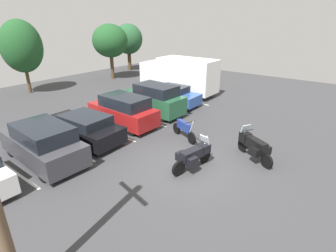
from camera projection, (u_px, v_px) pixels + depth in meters
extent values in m
cube|color=#38383A|center=(193.00, 169.00, 11.53)|extent=(44.00, 44.00, 0.10)
cylinder|color=black|center=(205.00, 156.00, 11.80)|extent=(0.67, 0.25, 0.66)
cylinder|color=black|center=(179.00, 168.00, 10.82)|extent=(0.67, 0.25, 0.66)
cube|color=black|center=(192.00, 154.00, 11.16)|extent=(1.26, 0.64, 0.43)
cylinder|color=#B2B2B7|center=(203.00, 149.00, 11.57)|extent=(0.51, 0.17, 1.13)
cylinder|color=black|center=(202.00, 141.00, 11.38)|extent=(0.16, 0.61, 0.04)
cube|color=black|center=(204.00, 148.00, 11.57)|extent=(0.53, 0.57, 0.39)
cube|color=#B2C1CC|center=(205.00, 140.00, 11.45)|extent=(0.25, 0.46, 0.39)
cube|color=black|center=(181.00, 156.00, 11.22)|extent=(0.48, 0.32, 0.36)
cube|color=black|center=(192.00, 162.00, 10.74)|extent=(0.48, 0.32, 0.36)
cylinder|color=black|center=(243.00, 145.00, 12.82)|extent=(0.42, 0.61, 0.63)
cylinder|color=black|center=(267.00, 161.00, 11.39)|extent=(0.42, 0.61, 0.63)
cube|color=black|center=(255.00, 144.00, 11.94)|extent=(0.94, 1.27, 0.52)
cylinder|color=#B2B2B7|center=(245.00, 139.00, 12.56)|extent=(0.31, 0.47, 1.10)
cylinder|color=black|center=(247.00, 130.00, 12.31)|extent=(0.55, 0.34, 0.04)
cube|color=black|center=(245.00, 137.00, 12.55)|extent=(0.60, 0.60, 0.46)
cube|color=#B2C1CC|center=(245.00, 129.00, 12.43)|extent=(0.46, 0.36, 0.39)
cube|color=black|center=(255.00, 152.00, 11.55)|extent=(0.43, 0.50, 0.36)
cube|color=black|center=(266.00, 149.00, 11.78)|extent=(0.43, 0.50, 0.36)
cylinder|color=black|center=(192.00, 138.00, 13.61)|extent=(0.36, 0.62, 0.62)
cylinder|color=black|center=(177.00, 128.00, 14.83)|extent=(0.36, 0.62, 0.62)
cube|color=navy|center=(184.00, 126.00, 14.06)|extent=(0.65, 1.13, 0.46)
cylinder|color=#B2B2B7|center=(191.00, 130.00, 13.55)|extent=(0.26, 0.48, 1.10)
cylinder|color=black|center=(190.00, 122.00, 13.46)|extent=(0.58, 0.28, 0.04)
cube|color=silver|center=(12.00, 170.00, 11.35)|extent=(0.12, 4.61, 0.01)
cube|color=silver|center=(66.00, 148.00, 13.28)|extent=(0.12, 4.61, 0.01)
cube|color=silver|center=(107.00, 131.00, 15.22)|extent=(0.12, 4.61, 0.01)
cube|color=silver|center=(138.00, 118.00, 17.16)|extent=(0.12, 4.61, 0.01)
cube|color=silver|center=(163.00, 108.00, 19.09)|extent=(0.12, 4.61, 0.01)
cube|color=silver|center=(183.00, 100.00, 21.03)|extent=(0.12, 4.61, 0.01)
cylinder|color=black|center=(8.00, 184.00, 9.80)|extent=(0.23, 0.68, 0.68)
cube|color=#38383D|center=(43.00, 147.00, 11.88)|extent=(2.20, 4.85, 0.96)
cube|color=black|center=(43.00, 132.00, 11.40)|extent=(1.94, 2.90, 0.65)
cylinder|color=black|center=(11.00, 150.00, 12.40)|extent=(0.25, 0.63, 0.62)
cylinder|color=black|center=(46.00, 138.00, 13.58)|extent=(0.25, 0.63, 0.62)
cylinder|color=black|center=(43.00, 174.00, 10.46)|extent=(0.25, 0.63, 0.62)
cylinder|color=black|center=(80.00, 158.00, 11.64)|extent=(0.25, 0.63, 0.62)
cube|color=black|center=(82.00, 129.00, 13.94)|extent=(2.05, 4.89, 0.78)
cube|color=black|center=(85.00, 120.00, 13.48)|extent=(1.83, 2.47, 0.49)
cylinder|color=black|center=(51.00, 132.00, 14.31)|extent=(0.24, 0.66, 0.66)
cylinder|color=black|center=(77.00, 123.00, 15.55)|extent=(0.24, 0.66, 0.66)
cylinder|color=black|center=(90.00, 148.00, 12.53)|extent=(0.24, 0.66, 0.66)
cylinder|color=black|center=(115.00, 136.00, 13.77)|extent=(0.24, 0.66, 0.66)
cube|color=maroon|center=(123.00, 114.00, 15.88)|extent=(1.99, 4.56, 0.96)
cube|color=black|center=(125.00, 102.00, 15.44)|extent=(1.78, 2.94, 0.67)
cylinder|color=black|center=(98.00, 117.00, 16.36)|extent=(0.25, 0.72, 0.71)
cylinder|color=black|center=(117.00, 111.00, 17.47)|extent=(0.25, 0.72, 0.71)
cylinder|color=black|center=(131.00, 129.00, 14.56)|extent=(0.25, 0.72, 0.71)
cylinder|color=black|center=(150.00, 122.00, 15.67)|extent=(0.25, 0.72, 0.71)
cube|color=#235638|center=(153.00, 102.00, 17.80)|extent=(2.06, 4.57, 1.14)
cube|color=black|center=(156.00, 90.00, 17.26)|extent=(1.81, 2.85, 0.68)
cylinder|color=black|center=(130.00, 107.00, 18.34)|extent=(0.26, 0.72, 0.71)
cylinder|color=black|center=(145.00, 102.00, 19.43)|extent=(0.26, 0.72, 0.71)
cylinder|color=black|center=(162.00, 116.00, 16.51)|extent=(0.26, 0.72, 0.71)
cylinder|color=black|center=(177.00, 110.00, 17.60)|extent=(0.26, 0.72, 0.71)
cube|color=#2D519E|center=(169.00, 96.00, 19.90)|extent=(1.96, 4.83, 0.74)
cube|color=black|center=(172.00, 89.00, 19.49)|extent=(1.75, 2.13, 0.48)
cylinder|color=black|center=(146.00, 98.00, 20.28)|extent=(0.24, 0.68, 0.67)
cylinder|color=black|center=(158.00, 94.00, 21.47)|extent=(0.24, 0.68, 0.67)
cylinder|color=black|center=(181.00, 106.00, 18.51)|extent=(0.24, 0.68, 0.67)
cylinder|color=black|center=(192.00, 101.00, 19.70)|extent=(0.24, 0.68, 0.67)
cube|color=silver|center=(156.00, 73.00, 23.91)|extent=(2.35, 1.90, 2.11)
cube|color=white|center=(187.00, 75.00, 21.90)|extent=(2.35, 4.89, 2.66)
cylinder|color=black|center=(150.00, 86.00, 23.51)|extent=(0.30, 0.90, 0.90)
cylinder|color=black|center=(164.00, 82.00, 24.97)|extent=(0.30, 0.90, 0.90)
cylinder|color=black|center=(191.00, 94.00, 21.03)|extent=(0.30, 0.90, 0.90)
cylinder|color=black|center=(204.00, 89.00, 22.49)|extent=(0.30, 0.90, 0.90)
cylinder|color=#4C3823|center=(130.00, 62.00, 32.85)|extent=(0.44, 0.44, 1.97)
ellipsoid|color=#23512D|center=(128.00, 39.00, 31.80)|extent=(3.41, 3.41, 3.56)
cylinder|color=#4C3823|center=(112.00, 68.00, 28.13)|extent=(0.37, 0.37, 2.25)
ellipsoid|color=#1E4C23|center=(110.00, 41.00, 27.06)|extent=(3.62, 3.62, 3.35)
cylinder|color=#4C3823|center=(29.00, 83.00, 22.83)|extent=(0.27, 0.27, 1.77)
ellipsoid|color=#1E4C23|center=(21.00, 46.00, 21.68)|extent=(3.32, 3.32, 4.29)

